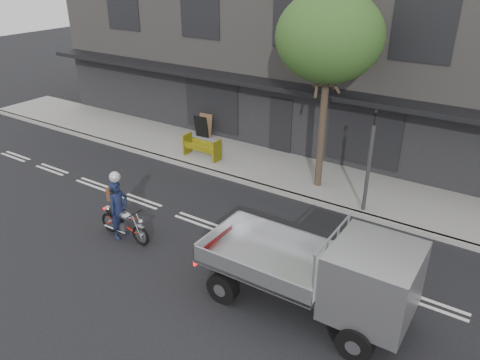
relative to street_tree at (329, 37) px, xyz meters
name	(u,v)px	position (x,y,z in m)	size (l,w,h in m)	color
ground	(197,221)	(-2.20, -4.20, -5.28)	(80.00, 80.00, 0.00)	black
sidewalk	(271,168)	(-2.20, 0.50, -5.20)	(32.00, 3.20, 0.15)	gray
kerb	(249,183)	(-2.20, -1.10, -5.20)	(32.00, 0.20, 0.15)	gray
building_main	(345,41)	(-2.20, 7.10, -1.28)	(26.00, 10.00, 8.00)	slate
street_tree	(329,37)	(0.00, 0.00, 0.00)	(3.40, 3.40, 6.74)	#382B21
traffic_light_pole	(369,167)	(2.00, -0.85, -3.63)	(0.12, 0.12, 3.50)	#2D2D30
motorcycle	(124,223)	(-3.40, -6.11, -4.76)	(1.94, 0.56, 1.00)	black
rider	(119,210)	(-3.55, -6.11, -4.37)	(0.66, 0.43, 1.81)	#141B38
flatbed_ute	(352,277)	(3.44, -5.93, -3.98)	(4.92, 2.07, 2.28)	black
construction_barrier	(198,149)	(-5.00, -0.49, -4.68)	(1.61, 0.64, 0.90)	yellow
sandwich_board	(201,127)	(-6.42, 1.53, -4.62)	(0.64, 0.43, 1.02)	black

